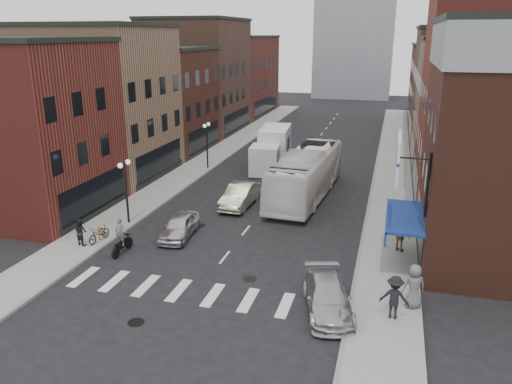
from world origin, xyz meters
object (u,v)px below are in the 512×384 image
billboard_sign (400,159)px  ped_right_a (394,297)px  streetlamp_far (207,137)px  transit_bus (307,174)px  ped_right_c (414,286)px  box_truck (272,149)px  curb_car (328,297)px  sedan_left_far (240,196)px  motorcycle_rider (121,237)px  ped_right_b (401,236)px  parked_bicycle (99,234)px  bike_rack (102,232)px  ped_left_solo (81,232)px  streetlamp_near (125,180)px  sedan_left_near (179,226)px

billboard_sign → ped_right_a: (0.21, -3.48, -5.04)m
billboard_sign → streetlamp_far: 23.92m
billboard_sign → streetlamp_far: bearing=132.4°
transit_bus → ped_right_c: size_ratio=6.30×
box_truck → curb_car: (8.09, -23.05, -1.04)m
sedan_left_far → ped_right_a: ped_right_a is taller
motorcycle_rider → ped_right_b: bearing=17.0°
motorcycle_rider → parked_bicycle: 2.15m
box_truck → ped_right_b: bearing=-61.4°
bike_rack → box_truck: (5.57, 18.77, 1.16)m
streetlamp_far → ped_left_solo: (-0.80, -17.83, -1.99)m
box_truck → ped_right_c: bearing=-68.1°
curb_car → ped_right_b: bearing=51.4°
parked_bicycle → billboard_sign: bearing=4.6°
streetlamp_near → curb_car: size_ratio=0.89×
box_truck → parked_bicycle: (-5.47, -19.20, -1.11)m
ped_left_solo → ped_right_a: ped_right_a is taller
transit_bus → sedan_left_far: bearing=-136.0°
ped_right_a → ped_right_b: bearing=-86.6°
ped_right_b → curb_car: bearing=90.1°
parked_bicycle → curb_car: bearing=-9.9°
ped_right_c → box_truck: bearing=-80.2°
transit_bus → box_truck: bearing=124.6°
billboard_sign → sedan_left_far: (-10.28, 8.74, -5.36)m
streetlamp_near → transit_bus: bearing=41.6°
sedan_left_near → parked_bicycle: (-4.01, -2.13, -0.07)m
streetlamp_far → motorcycle_rider: streetlamp_far is taller
sedan_left_near → sedan_left_far: size_ratio=0.85×
bike_rack → ped_right_b: bearing=9.4°
curb_car → ped_right_b: ped_right_b is taller
sedan_left_near → ped_right_b: bearing=-0.2°
streetlamp_near → box_truck: 16.98m
sedan_left_near → parked_bicycle: 4.54m
bike_rack → parked_bicycle: size_ratio=0.46×
sedan_left_far → sedan_left_near: bearing=-104.3°
transit_bus → streetlamp_near: bearing=-134.5°
motorcycle_rider → transit_bus: (7.94, 12.66, 0.77)m
curb_car → ped_right_a: bearing=-15.6°
ped_right_a → sedan_left_far: bearing=-44.0°
motorcycle_rider → ped_left_solo: motorcycle_rider is taller
streetlamp_far → sedan_left_near: 15.66m
bike_rack → parked_bicycle: (0.10, -0.43, 0.05)m
transit_bus → ped_right_b: transit_bus is taller
parked_bicycle → ped_right_b: ped_right_b is taller
motorcycle_rider → curb_car: 12.01m
sedan_left_near → ped_right_a: bearing=-31.0°
box_truck → ped_right_c: (11.63, -21.95, -0.57)m
transit_bus → parked_bicycle: (-9.86, -11.78, -1.14)m
ped_left_solo → sedan_left_near: bearing=-132.7°
ped_right_b → ped_right_c: 5.96m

